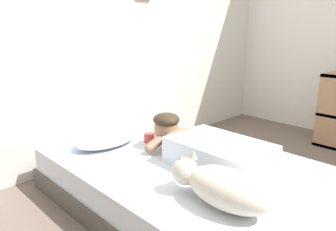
{
  "coord_description": "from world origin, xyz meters",
  "views": [
    {
      "loc": [
        -1.68,
        -1.16,
        1.2
      ],
      "look_at": [
        -0.07,
        0.53,
        0.56
      ],
      "focal_mm": 34.92,
      "sensor_mm": 36.0,
      "label": 1
    }
  ],
  "objects_px": {
    "cell_phone": "(197,184)",
    "dog": "(222,186)",
    "bookshelf": "(336,109)",
    "bed": "(188,183)",
    "person_lying": "(203,147)",
    "pillow": "(106,139)",
    "coffee_cup": "(150,137)"
  },
  "relations": [
    {
      "from": "coffee_cup",
      "to": "bookshelf",
      "type": "distance_m",
      "value": 2.07
    },
    {
      "from": "cell_phone",
      "to": "person_lying",
      "type": "bearing_deg",
      "value": 34.75
    },
    {
      "from": "bed",
      "to": "cell_phone",
      "type": "height_order",
      "value": "cell_phone"
    },
    {
      "from": "person_lying",
      "to": "bookshelf",
      "type": "height_order",
      "value": "bookshelf"
    },
    {
      "from": "cell_phone",
      "to": "bookshelf",
      "type": "distance_m",
      "value": 2.23
    },
    {
      "from": "bed",
      "to": "coffee_cup",
      "type": "height_order",
      "value": "coffee_cup"
    },
    {
      "from": "bed",
      "to": "person_lying",
      "type": "bearing_deg",
      "value": -33.28
    },
    {
      "from": "cell_phone",
      "to": "coffee_cup",
      "type": "bearing_deg",
      "value": 69.54
    },
    {
      "from": "bed",
      "to": "bookshelf",
      "type": "bearing_deg",
      "value": -6.14
    },
    {
      "from": "bed",
      "to": "dog",
      "type": "relative_size",
      "value": 3.51
    },
    {
      "from": "person_lying",
      "to": "bookshelf",
      "type": "bearing_deg",
      "value": -4.77
    },
    {
      "from": "bookshelf",
      "to": "coffee_cup",
      "type": "bearing_deg",
      "value": 160.12
    },
    {
      "from": "coffee_cup",
      "to": "bookshelf",
      "type": "xyz_separation_m",
      "value": [
        1.95,
        -0.7,
        0.03
      ]
    },
    {
      "from": "dog",
      "to": "bookshelf",
      "type": "relative_size",
      "value": 0.77
    },
    {
      "from": "pillow",
      "to": "bed",
      "type": "bearing_deg",
      "value": -71.62
    },
    {
      "from": "bed",
      "to": "dog",
      "type": "xyz_separation_m",
      "value": [
        -0.28,
        -0.49,
        0.26
      ]
    },
    {
      "from": "bed",
      "to": "cell_phone",
      "type": "distance_m",
      "value": 0.37
    },
    {
      "from": "cell_phone",
      "to": "bookshelf",
      "type": "height_order",
      "value": "bookshelf"
    },
    {
      "from": "coffee_cup",
      "to": "dog",
      "type": "bearing_deg",
      "value": -109.69
    },
    {
      "from": "bed",
      "to": "dog",
      "type": "bearing_deg",
      "value": -119.42
    },
    {
      "from": "pillow",
      "to": "coffee_cup",
      "type": "bearing_deg",
      "value": -30.62
    },
    {
      "from": "coffee_cup",
      "to": "pillow",
      "type": "bearing_deg",
      "value": 149.38
    },
    {
      "from": "cell_phone",
      "to": "bed",
      "type": "bearing_deg",
      "value": 51.5
    },
    {
      "from": "dog",
      "to": "person_lying",
      "type": "bearing_deg",
      "value": 50.2
    },
    {
      "from": "cell_phone",
      "to": "dog",
      "type": "bearing_deg",
      "value": -107.18
    },
    {
      "from": "pillow",
      "to": "bookshelf",
      "type": "height_order",
      "value": "bookshelf"
    },
    {
      "from": "bookshelf",
      "to": "dog",
      "type": "bearing_deg",
      "value": -173.25
    },
    {
      "from": "coffee_cup",
      "to": "cell_phone",
      "type": "relative_size",
      "value": 0.89
    },
    {
      "from": "pillow",
      "to": "bookshelf",
      "type": "relative_size",
      "value": 0.69
    },
    {
      "from": "cell_phone",
      "to": "bookshelf",
      "type": "bearing_deg",
      "value": 1.0
    },
    {
      "from": "bed",
      "to": "bookshelf",
      "type": "relative_size",
      "value": 2.69
    },
    {
      "from": "bed",
      "to": "bookshelf",
      "type": "height_order",
      "value": "bookshelf"
    }
  ]
}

